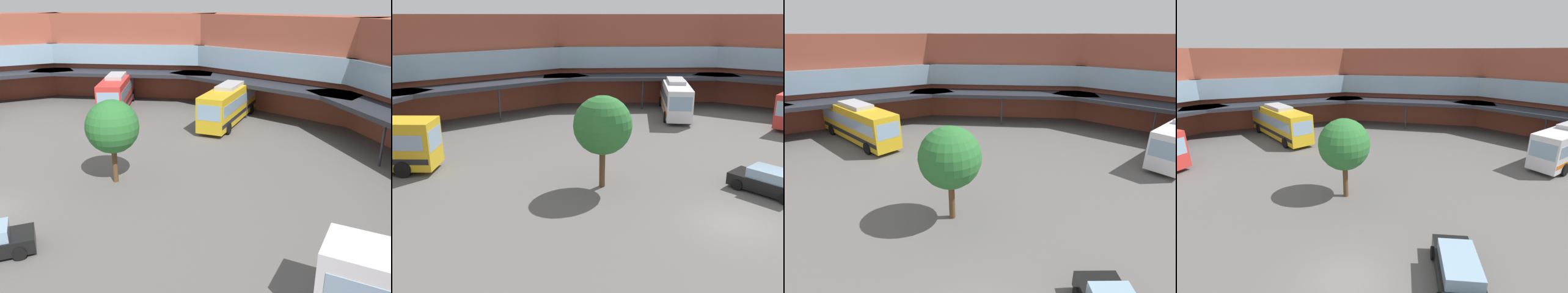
% 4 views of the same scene
% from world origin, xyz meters
% --- Properties ---
extents(ground_plane, '(117.42, 117.42, 0.00)m').
position_xyz_m(ground_plane, '(0.00, 0.00, 0.00)').
color(ground_plane, '#605E5B').
extents(station_building, '(75.02, 47.04, 10.27)m').
position_xyz_m(station_building, '(0.00, 18.64, 5.16)').
color(station_building, '#9E4C38').
rests_on(station_building, ground).
extents(bus_1, '(10.93, 7.72, 3.76)m').
position_xyz_m(bus_1, '(20.97, 13.04, 1.90)').
color(bus_1, white).
rests_on(bus_1, ground).
extents(parked_car, '(2.65, 4.66, 1.53)m').
position_xyz_m(parked_car, '(5.02, -0.47, 0.74)').
color(parked_car, black).
rests_on(parked_car, ground).
extents(plaza_tree, '(3.56, 3.56, 5.71)m').
position_xyz_m(plaza_tree, '(0.05, 8.16, 3.91)').
color(plaza_tree, brown).
rests_on(plaza_tree, ground).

